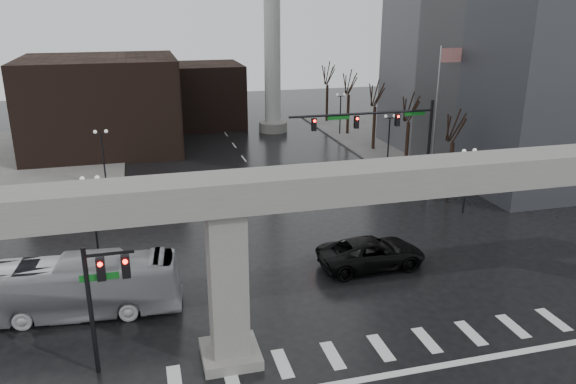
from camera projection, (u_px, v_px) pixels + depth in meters
name	position (u px, v px, depth m)	size (l,w,h in m)	color
ground	(372.00, 336.00, 27.40)	(160.00, 160.00, 0.00)	black
sidewalk_ne	(456.00, 139.00, 66.67)	(28.00, 36.00, 0.15)	slate
elevated_guideway	(406.00, 201.00, 25.51)	(48.00, 2.60, 8.70)	gray
building_far_left	(102.00, 104.00, 60.83)	(16.00, 14.00, 10.00)	black
building_far_mid	(203.00, 95.00, 73.23)	(10.00, 10.00, 8.00)	black
smokestack	(272.00, 21.00, 66.69)	(3.60, 3.60, 30.00)	#B8B7B3
signal_mast_arm	(388.00, 129.00, 44.93)	(12.12, 0.43, 8.00)	black
signal_left_pole	(102.00, 288.00, 23.57)	(2.30, 0.30, 6.00)	black
flagpole_assembly	(440.00, 98.00, 48.85)	(2.06, 0.12, 12.00)	silver
lamp_right_0	(467.00, 170.00, 42.39)	(1.22, 0.32, 5.11)	black
lamp_right_1	(389.00, 131.00, 55.21)	(1.22, 0.32, 5.11)	black
lamp_right_2	(340.00, 107.00, 68.02)	(1.22, 0.32, 5.11)	black
lamp_left_0	(92.00, 200.00, 35.82)	(1.22, 0.32, 5.11)	black
lamp_left_1	(102.00, 148.00, 48.63)	(1.22, 0.32, 5.11)	black
lamp_left_2	(108.00, 118.00, 61.45)	(1.22, 0.32, 5.11)	black
tree_right_0	(451.00, 164.00, 46.54)	(1.09, 1.58, 7.50)	black
tree_right_1	(407.00, 141.00, 53.84)	(1.09, 1.61, 7.67)	black
tree_right_2	(374.00, 124.00, 61.15)	(1.10, 1.63, 7.85)	black
tree_right_3	(348.00, 110.00, 68.45)	(1.11, 1.66, 8.02)	black
tree_right_4	(327.00, 99.00, 75.75)	(1.12, 1.69, 8.19)	black
pickup_truck	(372.00, 253.00, 34.34)	(3.05, 6.62, 1.84)	black
city_bus	(70.00, 287.00, 28.85)	(2.63, 11.22, 3.13)	silver
far_car	(192.00, 188.00, 47.10)	(1.66, 4.13, 1.41)	black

